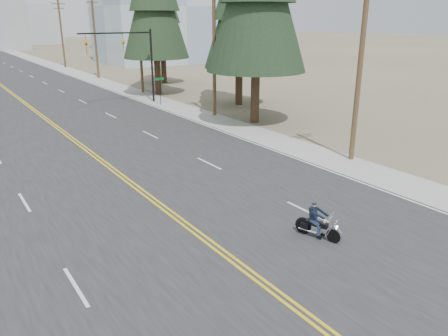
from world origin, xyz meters
TOP-DOWN VIEW (x-y plane):
  - ground_plane at (0.00, 0.00)m, footprint 400.00×400.00m
  - sidewalk_right at (11.50, 70.00)m, footprint 3.00×200.00m
  - traffic_mast_right at (8.98, 32.00)m, footprint 7.10×0.26m
  - street_sign at (10.80, 30.00)m, footprint 0.90×0.06m
  - utility_pole_a at (12.50, 8.00)m, footprint 2.20×0.30m
  - utility_pole_b at (12.50, 23.00)m, footprint 2.20×0.30m
  - utility_pole_c at (12.50, 38.00)m, footprint 2.20×0.30m
  - utility_pole_d at (12.50, 53.00)m, footprint 2.20×0.30m
  - utility_pole_e at (12.50, 70.00)m, footprint 2.20×0.30m
  - glass_building at (32.00, 70.00)m, footprint 24.00×16.00m
  - haze_bldg_c at (40.00, 110.00)m, footprint 16.00×12.00m
  - haze_bldg_e at (25.00, 150.00)m, footprint 14.00×14.00m
  - motorcyclist at (3.68, 2.08)m, footprint 1.28×1.94m
  - conifer_far at (17.95, 43.48)m, footprint 6.21×6.21m

SIDE VIEW (x-z plane):
  - ground_plane at x=0.00m, z-range 0.00..0.00m
  - sidewalk_right at x=11.50m, z-range 0.00..0.01m
  - motorcyclist at x=3.68m, z-range 0.00..1.40m
  - street_sign at x=10.80m, z-range 0.49..3.12m
  - traffic_mast_right at x=8.98m, z-range 1.44..8.44m
  - utility_pole_a at x=12.50m, z-range 0.23..11.23m
  - utility_pole_c at x=12.50m, z-range 0.23..11.23m
  - utility_pole_e at x=12.50m, z-range 0.23..11.23m
  - utility_pole_b at x=12.50m, z-range 0.23..11.73m
  - utility_pole_d at x=12.50m, z-range 0.23..11.73m
  - haze_bldg_e at x=25.00m, z-range 0.00..12.00m
  - haze_bldg_c at x=40.00m, z-range 0.00..18.00m
  - conifer_far at x=17.95m, z-range 1.22..17.85m
  - glass_building at x=32.00m, z-range 0.00..20.00m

